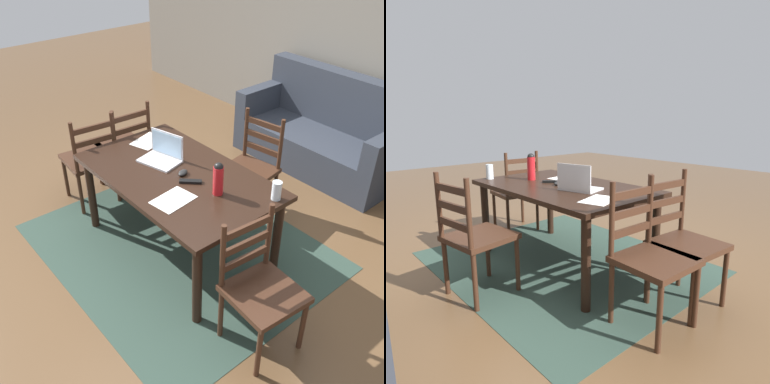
% 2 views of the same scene
% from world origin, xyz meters
% --- Properties ---
extents(ground_plane, '(14.00, 14.00, 0.00)m').
position_xyz_m(ground_plane, '(0.00, 0.00, 0.00)').
color(ground_plane, brown).
extents(area_rug, '(2.37, 1.98, 0.01)m').
position_xyz_m(area_rug, '(0.00, 0.00, 0.00)').
color(area_rug, '#2D4238').
rests_on(area_rug, ground).
extents(wall_back, '(8.00, 0.12, 2.70)m').
position_xyz_m(wall_back, '(0.00, 2.62, 1.35)').
color(wall_back, slate).
rests_on(wall_back, ground).
extents(dining_table, '(1.61, 0.97, 0.74)m').
position_xyz_m(dining_table, '(0.00, 0.00, 0.65)').
color(dining_table, black).
rests_on(dining_table, ground).
extents(chair_far_head, '(0.50, 0.50, 0.95)m').
position_xyz_m(chair_far_head, '(-0.01, 0.85, 0.46)').
color(chair_far_head, '#3D2316').
rests_on(chair_far_head, ground).
extents(chair_left_near, '(0.48, 0.48, 0.95)m').
position_xyz_m(chair_left_near, '(-1.09, -0.20, 0.46)').
color(chair_left_near, '#3D2316').
rests_on(chair_left_near, ground).
extents(chair_left_far, '(0.46, 0.46, 0.95)m').
position_xyz_m(chair_left_far, '(-1.09, 0.19, 0.46)').
color(chair_left_far, '#3D2316').
rests_on(chair_left_far, ground).
extents(chair_right_near, '(0.48, 0.48, 0.95)m').
position_xyz_m(chair_right_near, '(1.09, -0.19, 0.46)').
color(chair_right_near, '#3D2316').
rests_on(chair_right_near, ground).
extents(couch, '(1.80, 0.80, 1.00)m').
position_xyz_m(couch, '(-0.15, 2.14, 0.36)').
color(couch, '#2D333D').
rests_on(couch, ground).
extents(laptop, '(0.37, 0.30, 0.23)m').
position_xyz_m(laptop, '(-0.25, 0.05, 0.79)').
color(laptop, silver).
rests_on(laptop, dining_table).
extents(water_bottle, '(0.08, 0.08, 0.26)m').
position_xyz_m(water_bottle, '(0.41, 0.06, 0.87)').
color(water_bottle, red).
rests_on(water_bottle, dining_table).
extents(drinking_glass, '(0.07, 0.07, 0.14)m').
position_xyz_m(drinking_glass, '(0.73, 0.33, 0.81)').
color(drinking_glass, silver).
rests_on(drinking_glass, dining_table).
extents(computer_mouse, '(0.09, 0.11, 0.03)m').
position_xyz_m(computer_mouse, '(0.04, 0.03, 0.75)').
color(computer_mouse, black).
rests_on(computer_mouse, dining_table).
extents(tv_remote, '(0.15, 0.15, 0.02)m').
position_xyz_m(tv_remote, '(0.17, -0.00, 0.75)').
color(tv_remote, black).
rests_on(tv_remote, dining_table).
extents(paper_stack_left, '(0.25, 0.32, 0.00)m').
position_xyz_m(paper_stack_left, '(0.27, -0.24, 0.74)').
color(paper_stack_left, white).
rests_on(paper_stack_left, dining_table).
extents(paper_stack_right, '(0.29, 0.35, 0.00)m').
position_xyz_m(paper_stack_right, '(-0.60, 0.15, 0.74)').
color(paper_stack_right, white).
rests_on(paper_stack_right, dining_table).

